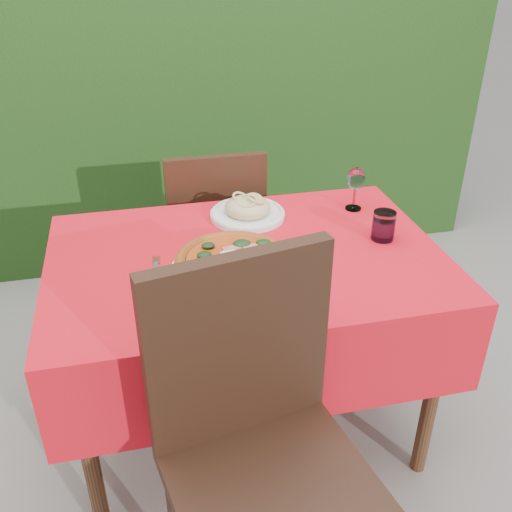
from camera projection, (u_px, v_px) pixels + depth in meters
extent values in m
plane|color=slate|center=(248.00, 422.00, 2.20)|extent=(60.00, 60.00, 0.00)
cube|color=black|center=(187.00, 109.00, 3.11)|extent=(3.20, 0.55, 1.60)
cube|color=#4C2D18|center=(247.00, 262.00, 1.84)|extent=(1.20, 0.80, 0.04)
cylinder|color=#4C2D18|center=(89.00, 453.00, 1.64)|extent=(0.05, 0.05, 0.70)
cylinder|color=#4C2D18|center=(432.00, 393.00, 1.85)|extent=(0.05, 0.05, 0.70)
cylinder|color=#4C2D18|center=(93.00, 316.00, 2.21)|extent=(0.05, 0.05, 0.70)
cylinder|color=#4C2D18|center=(355.00, 283.00, 2.42)|extent=(0.05, 0.05, 0.70)
cube|color=red|center=(247.00, 296.00, 1.91)|extent=(1.26, 0.86, 0.32)
cube|color=black|center=(275.00, 492.00, 1.35)|extent=(0.55, 0.55, 0.04)
cube|color=black|center=(239.00, 347.00, 1.38)|extent=(0.47, 0.14, 0.51)
cylinder|color=black|center=(305.00, 473.00, 1.71)|extent=(0.04, 0.04, 0.48)
cube|color=black|center=(213.00, 239.00, 2.58)|extent=(0.41, 0.41, 0.04)
cube|color=black|center=(217.00, 208.00, 2.31)|extent=(0.40, 0.04, 0.44)
cylinder|color=black|center=(243.00, 259.00, 2.87)|extent=(0.03, 0.03, 0.41)
cylinder|color=black|center=(174.00, 267.00, 2.81)|extent=(0.03, 0.03, 0.41)
cylinder|color=black|center=(258.00, 297.00, 2.58)|extent=(0.03, 0.03, 0.41)
cylinder|color=black|center=(182.00, 307.00, 2.52)|extent=(0.03, 0.03, 0.41)
cylinder|color=white|center=(233.00, 270.00, 1.72)|extent=(0.38, 0.38, 0.02)
cylinder|color=#B65C19|center=(233.00, 264.00, 1.71)|extent=(0.41, 0.41, 0.03)
cylinder|color=#A3170A|center=(233.00, 259.00, 1.70)|extent=(0.33, 0.33, 0.01)
cylinder|color=silver|center=(247.00, 215.00, 2.06)|extent=(0.27, 0.27, 0.02)
ellipsoid|color=#D0B782|center=(247.00, 207.00, 2.04)|extent=(0.21, 0.21, 0.07)
cylinder|color=silver|center=(384.00, 226.00, 1.90)|extent=(0.08, 0.08, 0.10)
cylinder|color=#9AC0D1|center=(383.00, 230.00, 1.90)|extent=(0.06, 0.06, 0.07)
cylinder|color=silver|center=(353.00, 208.00, 2.12)|extent=(0.06, 0.06, 0.01)
cylinder|color=silver|center=(354.00, 197.00, 2.10)|extent=(0.01, 0.01, 0.08)
ellipsoid|color=silver|center=(356.00, 179.00, 2.07)|extent=(0.07, 0.07, 0.08)
cube|color=silver|center=(155.00, 275.00, 1.72)|extent=(0.05, 0.20, 0.01)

